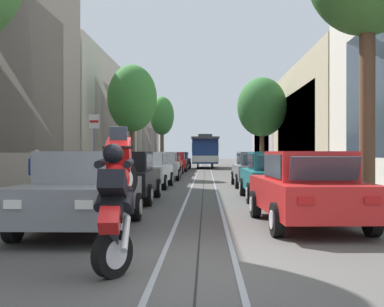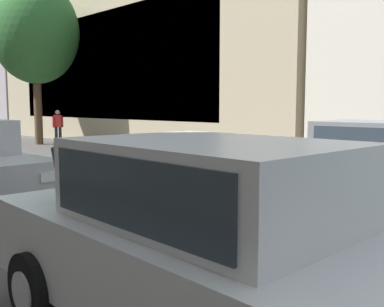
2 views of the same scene
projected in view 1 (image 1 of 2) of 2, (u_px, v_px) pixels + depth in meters
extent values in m
plane|color=#4C4947|center=(204.00, 175.00, 32.49)|extent=(162.36, 162.36, 0.00)
cube|color=gray|center=(198.00, 172.00, 37.00)|extent=(0.08, 72.94, 0.01)
cube|color=gray|center=(211.00, 172.00, 36.97)|extent=(0.08, 72.94, 0.01)
cube|color=black|center=(205.00, 172.00, 36.98)|extent=(0.03, 72.94, 0.01)
cube|color=beige|center=(89.00, 118.00, 37.24)|extent=(4.51, 21.35, 8.39)
cube|color=#2D3842|center=(117.00, 124.00, 37.17)|extent=(0.04, 15.15, 5.04)
cube|color=gray|center=(132.00, 140.00, 58.88)|extent=(4.54, 21.35, 6.09)
cube|color=#2D3842|center=(150.00, 143.00, 58.81)|extent=(0.04, 15.15, 3.66)
cube|color=tan|center=(320.00, 119.00, 36.71)|extent=(4.13, 21.35, 8.15)
cube|color=#2D3842|center=(293.00, 125.00, 36.77)|extent=(0.04, 15.15, 4.89)
cube|color=gray|center=(285.00, 139.00, 58.33)|extent=(5.81, 21.35, 6.37)
cube|color=#2D3842|center=(261.00, 142.00, 58.41)|extent=(0.04, 15.15, 3.82)
cube|color=slate|center=(83.00, 198.00, 9.58)|extent=(1.83, 4.31, 0.66)
cube|color=slate|center=(85.00, 166.00, 9.73)|extent=(1.49, 2.07, 0.60)
cube|color=#2D3842|center=(74.00, 168.00, 8.89)|extent=(1.33, 0.23, 0.47)
cube|color=#2D3842|center=(98.00, 165.00, 10.91)|extent=(1.30, 0.21, 0.45)
cube|color=#2D3842|center=(122.00, 166.00, 9.71)|extent=(0.04, 1.81, 0.47)
cube|color=#2D3842|center=(48.00, 166.00, 9.75)|extent=(0.04, 1.81, 0.47)
cube|color=white|center=(84.00, 205.00, 7.41)|extent=(0.28, 0.04, 0.14)
cube|color=#B21414|center=(128.00, 185.00, 11.73)|extent=(0.28, 0.04, 0.12)
cube|color=white|center=(13.00, 205.00, 7.44)|extent=(0.28, 0.04, 0.14)
cube|color=#B21414|center=(82.00, 185.00, 11.76)|extent=(0.28, 0.04, 0.12)
cylinder|color=black|center=(115.00, 224.00, 8.23)|extent=(0.20, 0.64, 0.64)
cylinder|color=silver|center=(121.00, 224.00, 8.23)|extent=(0.02, 0.35, 0.35)
cylinder|color=black|center=(13.00, 224.00, 8.27)|extent=(0.20, 0.64, 0.64)
cylinder|color=silver|center=(7.00, 224.00, 8.27)|extent=(0.02, 0.35, 0.35)
cylinder|color=black|center=(136.00, 207.00, 10.90)|extent=(0.20, 0.64, 0.64)
cylinder|color=silver|center=(141.00, 207.00, 10.89)|extent=(0.02, 0.35, 0.35)
cylinder|color=black|center=(59.00, 207.00, 10.94)|extent=(0.20, 0.64, 0.64)
cylinder|color=silver|center=(55.00, 207.00, 10.94)|extent=(0.02, 0.35, 0.35)
cube|color=black|center=(126.00, 181.00, 15.22)|extent=(1.81, 4.31, 0.66)
cube|color=black|center=(126.00, 161.00, 15.36)|extent=(1.48, 2.07, 0.60)
cube|color=#2D3842|center=(122.00, 162.00, 14.53)|extent=(1.33, 0.23, 0.47)
cube|color=#2D3842|center=(132.00, 161.00, 16.55)|extent=(1.30, 0.20, 0.45)
cube|color=#2D3842|center=(150.00, 161.00, 15.34)|extent=(0.04, 1.81, 0.47)
cube|color=#2D3842|center=(103.00, 161.00, 15.38)|extent=(0.04, 1.81, 0.47)
cube|color=white|center=(133.00, 182.00, 13.04)|extent=(0.28, 0.04, 0.14)
cube|color=#B21414|center=(151.00, 175.00, 17.36)|extent=(0.28, 0.04, 0.12)
cube|color=white|center=(92.00, 182.00, 13.07)|extent=(0.28, 0.04, 0.14)
cube|color=#B21414|center=(120.00, 175.00, 17.39)|extent=(0.28, 0.04, 0.12)
cylinder|color=black|center=(148.00, 195.00, 13.86)|extent=(0.20, 0.64, 0.64)
cylinder|color=silver|center=(152.00, 195.00, 13.86)|extent=(0.02, 0.35, 0.35)
cylinder|color=black|center=(88.00, 195.00, 13.91)|extent=(0.20, 0.64, 0.64)
cylinder|color=silver|center=(84.00, 195.00, 13.91)|extent=(0.02, 0.35, 0.35)
cylinder|color=black|center=(157.00, 188.00, 16.53)|extent=(0.20, 0.64, 0.64)
cylinder|color=silver|center=(161.00, 188.00, 16.52)|extent=(0.02, 0.35, 0.35)
cylinder|color=black|center=(107.00, 188.00, 16.57)|extent=(0.20, 0.64, 0.64)
cylinder|color=silver|center=(103.00, 188.00, 16.58)|extent=(0.02, 0.35, 0.35)
cube|color=silver|center=(148.00, 173.00, 21.11)|extent=(1.90, 4.34, 0.66)
cube|color=silver|center=(148.00, 159.00, 21.26)|extent=(1.53, 2.10, 0.60)
cube|color=#2D3842|center=(145.00, 159.00, 20.43)|extent=(1.34, 0.25, 0.47)
cube|color=#2D3842|center=(152.00, 159.00, 22.44)|extent=(1.30, 0.23, 0.45)
cube|color=#2D3842|center=(165.00, 159.00, 21.22)|extent=(0.07, 1.81, 0.47)
cube|color=#2D3842|center=(132.00, 159.00, 21.30)|extent=(0.07, 1.81, 0.47)
cube|color=white|center=(154.00, 173.00, 18.93)|extent=(0.28, 0.05, 0.14)
cube|color=#B21414|center=(166.00, 169.00, 23.24)|extent=(0.28, 0.05, 0.12)
cube|color=white|center=(126.00, 173.00, 18.99)|extent=(0.28, 0.05, 0.14)
cube|color=#B21414|center=(143.00, 169.00, 23.30)|extent=(0.28, 0.05, 0.12)
cylinder|color=black|center=(164.00, 182.00, 19.74)|extent=(0.22, 0.64, 0.64)
cylinder|color=silver|center=(167.00, 182.00, 19.73)|extent=(0.03, 0.35, 0.35)
cylinder|color=black|center=(122.00, 182.00, 19.83)|extent=(0.22, 0.64, 0.64)
cylinder|color=silver|center=(119.00, 182.00, 19.84)|extent=(0.03, 0.35, 0.35)
cylinder|color=black|center=(171.00, 179.00, 22.40)|extent=(0.22, 0.64, 0.64)
cylinder|color=silver|center=(173.00, 179.00, 22.39)|extent=(0.03, 0.35, 0.35)
cylinder|color=black|center=(133.00, 179.00, 22.49)|extent=(0.22, 0.64, 0.64)
cylinder|color=silver|center=(131.00, 179.00, 22.50)|extent=(0.03, 0.35, 0.35)
cube|color=#B7B7BC|center=(163.00, 168.00, 27.45)|extent=(1.92, 4.35, 0.66)
cube|color=#B7B7BC|center=(163.00, 157.00, 27.60)|extent=(1.53, 2.11, 0.60)
cube|color=#2D3842|center=(162.00, 158.00, 26.76)|extent=(1.34, 0.26, 0.47)
cube|color=#2D3842|center=(164.00, 157.00, 28.78)|extent=(1.30, 0.23, 0.45)
cube|color=#2D3842|center=(176.00, 157.00, 27.60)|extent=(0.08, 1.81, 0.47)
cube|color=#2D3842|center=(150.00, 157.00, 27.60)|extent=(0.08, 1.81, 0.47)
cube|color=white|center=(171.00, 168.00, 25.29)|extent=(0.28, 0.05, 0.14)
cube|color=#B21414|center=(174.00, 165.00, 29.61)|extent=(0.28, 0.05, 0.12)
cube|color=white|center=(150.00, 168.00, 25.29)|extent=(0.28, 0.05, 0.14)
cube|color=#B21414|center=(156.00, 165.00, 29.61)|extent=(0.28, 0.05, 0.12)
cylinder|color=black|center=(178.00, 175.00, 26.12)|extent=(0.22, 0.65, 0.64)
cylinder|color=silver|center=(180.00, 175.00, 26.12)|extent=(0.03, 0.35, 0.35)
cylinder|color=black|center=(145.00, 175.00, 26.12)|extent=(0.22, 0.65, 0.64)
cylinder|color=silver|center=(143.00, 175.00, 26.12)|extent=(0.03, 0.35, 0.35)
cylinder|color=black|center=(179.00, 173.00, 28.78)|extent=(0.22, 0.65, 0.64)
cylinder|color=silver|center=(181.00, 173.00, 28.78)|extent=(0.03, 0.35, 0.35)
cylinder|color=black|center=(150.00, 173.00, 28.78)|extent=(0.22, 0.65, 0.64)
cylinder|color=silver|center=(148.00, 173.00, 28.78)|extent=(0.03, 0.35, 0.35)
cube|color=red|center=(168.00, 165.00, 33.23)|extent=(1.81, 4.30, 0.66)
cube|color=red|center=(169.00, 156.00, 33.38)|extent=(1.48, 2.07, 0.60)
cube|color=#2D3842|center=(168.00, 157.00, 32.54)|extent=(1.33, 0.22, 0.47)
cube|color=#2D3842|center=(170.00, 156.00, 34.56)|extent=(1.30, 0.20, 0.45)
cube|color=#2D3842|center=(179.00, 156.00, 33.36)|extent=(0.03, 1.81, 0.47)
cube|color=#2D3842|center=(158.00, 156.00, 33.41)|extent=(0.03, 1.81, 0.47)
cube|color=white|center=(174.00, 165.00, 31.06)|extent=(0.28, 0.04, 0.14)
cube|color=#B21414|center=(178.00, 163.00, 35.37)|extent=(0.28, 0.04, 0.12)
cube|color=white|center=(157.00, 165.00, 31.09)|extent=(0.28, 0.04, 0.14)
cube|color=#B21414|center=(163.00, 163.00, 35.41)|extent=(0.28, 0.04, 0.12)
cylinder|color=black|center=(180.00, 171.00, 31.87)|extent=(0.20, 0.64, 0.64)
cylinder|color=silver|center=(182.00, 171.00, 31.87)|extent=(0.02, 0.35, 0.35)
cylinder|color=black|center=(154.00, 171.00, 31.93)|extent=(0.20, 0.64, 0.64)
cylinder|color=silver|center=(152.00, 171.00, 31.93)|extent=(0.02, 0.35, 0.35)
cylinder|color=black|center=(182.00, 169.00, 34.54)|extent=(0.20, 0.64, 0.64)
cylinder|color=silver|center=(184.00, 169.00, 34.53)|extent=(0.02, 0.35, 0.35)
cylinder|color=black|center=(158.00, 169.00, 34.59)|extent=(0.20, 0.64, 0.64)
cylinder|color=silver|center=(156.00, 169.00, 34.60)|extent=(0.02, 0.35, 0.35)
cube|color=red|center=(175.00, 163.00, 39.10)|extent=(1.88, 4.33, 0.66)
cube|color=red|center=(175.00, 156.00, 39.24)|extent=(1.52, 2.09, 0.60)
cube|color=#2D3842|center=(175.00, 156.00, 38.41)|extent=(1.34, 0.25, 0.47)
cube|color=#2D3842|center=(176.00, 156.00, 40.43)|extent=(1.30, 0.22, 0.45)
cube|color=#2D3842|center=(184.00, 156.00, 39.24)|extent=(0.06, 1.81, 0.47)
cube|color=#2D3842|center=(166.00, 156.00, 39.25)|extent=(0.06, 1.81, 0.47)
cube|color=white|center=(181.00, 163.00, 36.93)|extent=(0.28, 0.05, 0.14)
cube|color=#B21414|center=(183.00, 162.00, 41.25)|extent=(0.28, 0.05, 0.12)
cube|color=white|center=(167.00, 163.00, 36.94)|extent=(0.28, 0.05, 0.14)
cube|color=#B21414|center=(170.00, 162.00, 41.26)|extent=(0.28, 0.05, 0.12)
cylinder|color=black|center=(186.00, 168.00, 37.75)|extent=(0.21, 0.64, 0.64)
cylinder|color=silver|center=(187.00, 168.00, 37.75)|extent=(0.03, 0.35, 0.35)
cylinder|color=black|center=(163.00, 168.00, 37.77)|extent=(0.21, 0.64, 0.64)
cylinder|color=silver|center=(162.00, 168.00, 37.77)|extent=(0.03, 0.35, 0.35)
cylinder|color=black|center=(186.00, 167.00, 40.42)|extent=(0.21, 0.64, 0.64)
cylinder|color=silver|center=(188.00, 167.00, 40.42)|extent=(0.03, 0.35, 0.35)
cylinder|color=black|center=(165.00, 167.00, 40.44)|extent=(0.21, 0.64, 0.64)
cylinder|color=silver|center=(164.00, 167.00, 40.44)|extent=(0.03, 0.35, 0.35)
cube|color=#19234C|center=(179.00, 162.00, 44.43)|extent=(1.99, 4.37, 0.66)
cube|color=#19234C|center=(179.00, 155.00, 44.58)|extent=(1.56, 2.13, 0.60)
cube|color=#2D3842|center=(179.00, 156.00, 43.74)|extent=(1.34, 0.28, 0.47)
cube|color=#2D3842|center=(181.00, 155.00, 45.76)|extent=(1.30, 0.25, 0.45)
cube|color=#2D3842|center=(187.00, 155.00, 44.52)|extent=(0.11, 1.81, 0.47)
cube|color=#2D3842|center=(171.00, 155.00, 44.63)|extent=(0.11, 1.81, 0.47)
cube|color=white|center=(183.00, 161.00, 42.23)|extent=(0.28, 0.05, 0.14)
cube|color=#B21414|center=(187.00, 161.00, 46.54)|extent=(0.28, 0.05, 0.12)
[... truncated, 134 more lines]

